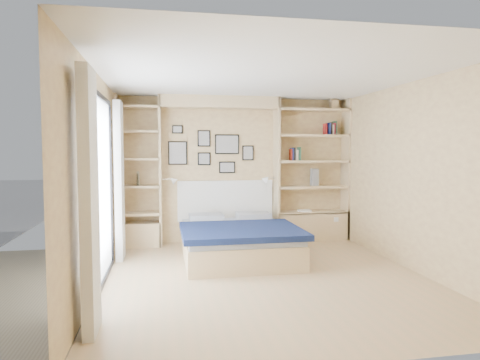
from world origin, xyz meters
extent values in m
plane|color=tan|center=(0.00, 0.00, 0.00)|extent=(4.50, 4.50, 0.00)
plane|color=#E3C886|center=(0.00, 2.25, 1.25)|extent=(4.00, 0.00, 4.00)
plane|color=#E3C886|center=(0.00, -2.25, 1.25)|extent=(4.00, 0.00, 4.00)
plane|color=#E3C886|center=(-2.00, 0.00, 1.25)|extent=(0.00, 4.50, 4.50)
plane|color=#E3C886|center=(2.00, 0.00, 1.25)|extent=(0.00, 4.50, 4.50)
plane|color=white|center=(0.00, 0.00, 2.50)|extent=(4.50, 4.50, 0.00)
cube|color=#E1BB8B|center=(-1.30, 2.08, 1.25)|extent=(0.04, 0.35, 2.50)
cube|color=#E1BB8B|center=(0.70, 2.08, 1.25)|extent=(0.04, 0.35, 2.50)
cube|color=#E1BB8B|center=(-0.30, 2.08, 2.40)|extent=(2.00, 0.35, 0.20)
cube|color=#E1BB8B|center=(1.98, 2.08, 1.25)|extent=(0.04, 0.35, 2.50)
cube|color=#E1BB8B|center=(-1.98, 2.08, 1.25)|extent=(0.04, 0.35, 2.50)
cube|color=#E1BB8B|center=(1.35, 2.08, 0.25)|extent=(1.30, 0.35, 0.50)
cube|color=#E1BB8B|center=(-1.65, 2.08, 0.20)|extent=(0.70, 0.35, 0.40)
cube|color=black|center=(-1.97, 0.00, 2.23)|extent=(0.04, 2.08, 0.06)
cube|color=black|center=(-1.97, 0.00, 0.03)|extent=(0.04, 2.08, 0.06)
cube|color=black|center=(-1.97, -1.02, 1.10)|extent=(0.04, 0.06, 2.20)
cube|color=black|center=(-1.97, 1.02, 1.10)|extent=(0.04, 0.06, 2.20)
cube|color=silver|center=(-1.98, 0.00, 1.12)|extent=(0.01, 2.00, 2.20)
cube|color=white|center=(-1.88, -1.30, 1.15)|extent=(0.10, 0.45, 2.30)
cube|color=white|center=(-1.88, 1.30, 1.15)|extent=(0.10, 0.45, 2.30)
cube|color=#E1BB8B|center=(1.35, 2.08, 0.50)|extent=(1.30, 0.35, 0.04)
cube|color=#E1BB8B|center=(1.35, 2.08, 0.95)|extent=(1.30, 0.35, 0.04)
cube|color=#E1BB8B|center=(1.35, 2.08, 1.40)|extent=(1.30, 0.35, 0.04)
cube|color=#E1BB8B|center=(1.35, 2.08, 1.85)|extent=(1.30, 0.35, 0.04)
cube|color=#E1BB8B|center=(1.35, 2.08, 2.30)|extent=(1.30, 0.35, 0.04)
cube|color=#E1BB8B|center=(-1.65, 2.08, 0.55)|extent=(0.70, 0.35, 0.04)
cube|color=#E1BB8B|center=(-1.65, 2.08, 1.00)|extent=(0.70, 0.35, 0.04)
cube|color=#E1BB8B|center=(-1.65, 2.08, 1.45)|extent=(0.70, 0.35, 0.04)
cube|color=#E1BB8B|center=(-1.65, 2.08, 1.90)|extent=(0.70, 0.35, 0.04)
cube|color=#E1BB8B|center=(-1.65, 2.08, 2.30)|extent=(0.70, 0.35, 0.04)
cube|color=#E1BB8B|center=(-0.18, 1.06, 0.17)|extent=(1.57, 1.96, 0.34)
cube|color=#A5AAB4|center=(-0.18, 1.06, 0.39)|extent=(1.53, 1.92, 0.10)
cube|color=#111D44|center=(-0.18, 0.72, 0.46)|extent=(1.67, 1.38, 0.08)
cube|color=#A5AAB4|center=(-0.57, 1.74, 0.50)|extent=(0.54, 0.39, 0.12)
cube|color=#A5AAB4|center=(0.21, 1.74, 0.50)|extent=(0.54, 0.39, 0.12)
cube|color=white|center=(-0.18, 2.22, 0.72)|extent=(1.67, 0.04, 0.70)
cube|color=black|center=(-1.00, 2.23, 1.55)|extent=(0.32, 0.02, 0.40)
cube|color=gray|center=(-1.00, 2.21, 1.55)|extent=(0.28, 0.01, 0.36)
cube|color=black|center=(-0.55, 2.23, 1.80)|extent=(0.22, 0.02, 0.28)
cube|color=gray|center=(-0.55, 2.21, 1.80)|extent=(0.18, 0.01, 0.24)
cube|color=black|center=(-0.55, 2.23, 1.45)|extent=(0.22, 0.02, 0.22)
cube|color=gray|center=(-0.55, 2.21, 1.45)|extent=(0.18, 0.01, 0.18)
cube|color=black|center=(-0.15, 2.23, 1.70)|extent=(0.42, 0.02, 0.34)
cube|color=gray|center=(-0.15, 2.21, 1.70)|extent=(0.38, 0.01, 0.30)
cube|color=black|center=(-0.15, 2.23, 1.30)|extent=(0.28, 0.02, 0.20)
cube|color=gray|center=(-0.15, 2.21, 1.30)|extent=(0.24, 0.01, 0.16)
cube|color=black|center=(0.22, 2.23, 1.55)|extent=(0.20, 0.02, 0.26)
cube|color=gray|center=(0.22, 2.21, 1.55)|extent=(0.16, 0.01, 0.22)
cube|color=black|center=(-1.00, 2.23, 1.95)|extent=(0.18, 0.02, 0.14)
cube|color=gray|center=(-1.00, 2.21, 1.95)|extent=(0.14, 0.01, 0.10)
cylinder|color=silver|center=(-1.16, 2.00, 1.12)|extent=(0.20, 0.02, 0.02)
cone|color=white|center=(-1.06, 2.00, 1.10)|extent=(0.13, 0.12, 0.15)
cylinder|color=silver|center=(0.56, 2.00, 1.12)|extent=(0.20, 0.02, 0.02)
cone|color=white|center=(0.46, 2.00, 1.10)|extent=(0.13, 0.12, 0.15)
cube|color=maroon|center=(0.96, 2.07, 1.52)|extent=(0.02, 0.15, 0.20)
cube|color=navy|center=(0.97, 2.07, 1.53)|extent=(0.03, 0.15, 0.22)
cube|color=black|center=(1.00, 2.07, 1.53)|extent=(0.03, 0.15, 0.22)
cube|color=beige|center=(1.05, 2.07, 1.51)|extent=(0.04, 0.15, 0.18)
cube|color=#26593F|center=(1.10, 2.07, 1.54)|extent=(0.03, 0.15, 0.23)
cube|color=#A51E1E|center=(1.58, 2.07, 1.97)|extent=(0.02, 0.15, 0.20)
cube|color=navy|center=(1.64, 2.07, 1.97)|extent=(0.03, 0.15, 0.21)
cube|color=black|center=(1.67, 2.07, 1.98)|extent=(0.03, 0.15, 0.22)
cube|color=tan|center=(1.70, 2.07, 1.96)|extent=(0.04, 0.15, 0.17)
cube|color=#26593F|center=(1.76, 2.07, 1.99)|extent=(0.03, 0.15, 0.24)
cube|color=#AA2236|center=(1.74, 2.07, 1.97)|extent=(0.03, 0.15, 0.20)
cube|color=black|center=(-1.66, 2.07, 1.12)|extent=(0.03, 0.15, 0.20)
cube|color=#BFB28C|center=(-1.66, 2.07, 1.13)|extent=(0.03, 0.15, 0.23)
cube|color=#E1BB8B|center=(1.74, 2.07, 2.40)|extent=(0.13, 0.13, 0.15)
cone|color=#E1BB8B|center=(1.74, 2.07, 2.51)|extent=(0.20, 0.20, 0.08)
cube|color=slate|center=(1.39, 2.07, 1.12)|extent=(0.12, 0.12, 0.30)
cube|color=white|center=(1.20, 2.02, 0.54)|extent=(0.22, 0.16, 0.03)
camera|label=1|loc=(-1.25, -5.13, 1.60)|focal=32.00mm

